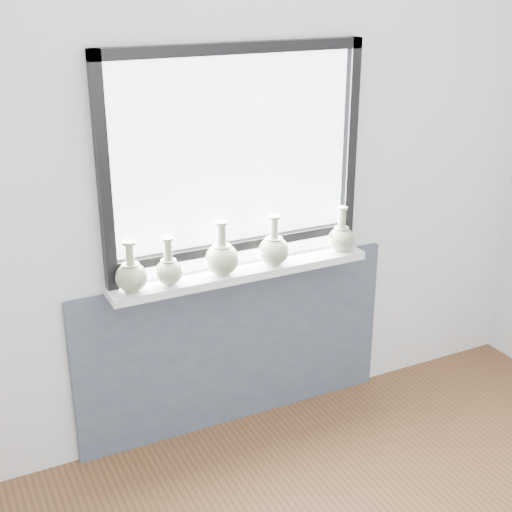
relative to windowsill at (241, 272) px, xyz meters
name	(u,v)px	position (x,y,z in m)	size (l,w,h in m)	color
back_wall	(232,183)	(0.00, 0.10, 0.42)	(3.60, 0.02, 2.60)	silver
apron_panel	(236,347)	(0.00, 0.07, -0.45)	(1.70, 0.03, 0.86)	#455063
windowsill	(241,272)	(0.00, 0.00, 0.00)	(1.32, 0.18, 0.04)	silver
window	(235,156)	(0.00, 0.06, 0.56)	(1.30, 0.06, 1.05)	black
vase_a	(131,275)	(-0.55, -0.02, 0.10)	(0.14, 0.14, 0.24)	#8FA07A
vase_b	(169,269)	(-0.38, -0.02, 0.09)	(0.13, 0.13, 0.23)	#8FA07A
vase_c	(222,257)	(-0.11, -0.03, 0.11)	(0.16, 0.16, 0.26)	#8FA07A
vase_d	(274,249)	(0.16, -0.03, 0.10)	(0.15, 0.15, 0.25)	#8FA07A
vase_e	(341,237)	(0.56, -0.01, 0.09)	(0.14, 0.14, 0.23)	#8FA07A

